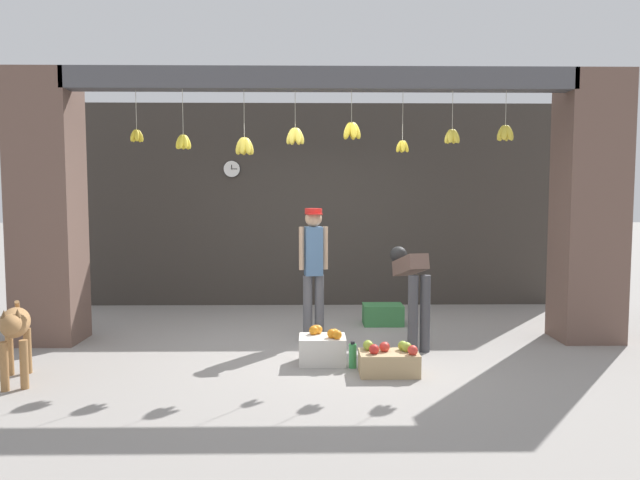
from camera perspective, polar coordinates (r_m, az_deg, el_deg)
The scene contains 13 objects.
ground_plane at distance 6.51m, azimuth 0.05°, elevation -10.65°, with size 60.00×60.00×0.00m, color gray.
shop_back_wall at distance 8.82m, azimuth -0.21°, elevation 3.50°, with size 7.56×0.12×3.10m, color #38332D.
shop_pillar_left at distance 7.25m, azimuth -25.61°, elevation 2.86°, with size 0.70×0.60×3.10m, color brown.
shop_pillar_right at distance 7.33m, azimuth 25.31°, elevation 2.88°, with size 0.70×0.60×3.10m, color brown.
storefront_awning at distance 6.52m, azimuth 0.04°, elevation 15.23°, with size 5.66×0.28×0.97m.
dog at distance 5.87m, azimuth -28.21°, elevation -7.74°, with size 0.50×0.88×0.73m.
shopkeeper at distance 6.70m, azimuth -0.65°, elevation -2.39°, with size 0.34×0.27×1.55m.
worker_stooping at distance 6.47m, azimuth 9.14°, elevation -4.19°, with size 0.35×0.83×1.09m.
fruit_crate_oranges at distance 5.87m, azimuth 0.26°, elevation -10.73°, with size 0.47×0.35×0.36m.
fruit_crate_apples at distance 5.57m, azimuth 6.88°, elevation -11.89°, with size 0.56×0.33×0.30m.
produce_box_green at distance 7.61m, azimuth 6.31°, elevation -7.42°, with size 0.52×0.35×0.27m, color #387A42.
water_bottle at distance 5.74m, azimuth 3.29°, elevation -11.46°, with size 0.08×0.08×0.26m.
wall_clock at distance 8.84m, azimuth -8.81°, elevation 7.04°, with size 0.26×0.03×0.26m.
Camera 1 is at (-0.10, -6.28, 1.69)m, focal length 32.00 mm.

